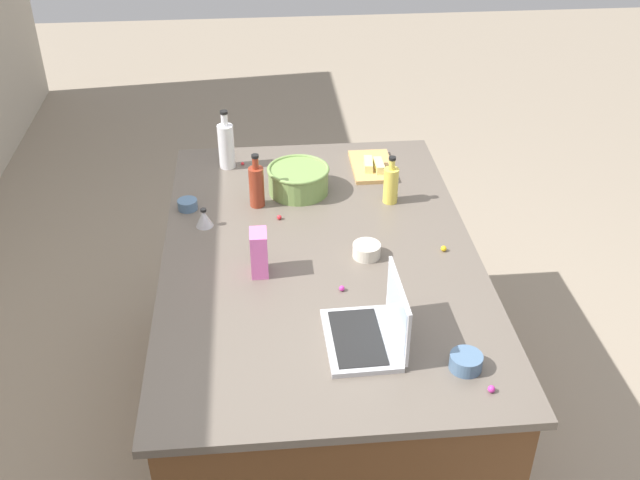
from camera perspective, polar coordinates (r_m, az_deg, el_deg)
ground_plane at (r=3.36m, az=0.00°, el=-13.67°), size 12.00×12.00×0.00m
island_counter at (r=3.04m, az=0.00°, el=-7.87°), size 1.81×1.17×0.90m
laptop at (r=2.34m, az=4.08°, el=-6.89°), size 0.32×0.24×0.22m
mixing_bowl_large at (r=3.13m, az=-1.67°, el=4.70°), size 0.26×0.26×0.11m
bottle_vinegar at (r=3.33m, az=-7.22°, el=7.27°), size 0.07×0.07×0.27m
bottle_oil at (r=3.05m, az=5.47°, el=4.30°), size 0.06×0.06×0.21m
bottle_soy at (r=3.02m, az=-4.90°, el=4.20°), size 0.06×0.06×0.23m
cutting_board at (r=3.34m, az=4.03°, el=5.67°), size 0.30×0.18×0.02m
butter_stick_left at (r=3.30m, az=4.55°, el=5.73°), size 0.11×0.04×0.04m
butter_stick_right at (r=3.30m, az=3.73°, el=5.84°), size 0.11×0.05×0.04m
ramekin_small at (r=2.73m, az=3.60°, el=-0.80°), size 0.10×0.10×0.05m
ramekin_medium at (r=3.07m, az=-10.14°, el=2.70°), size 0.08×0.08×0.04m
ramekin_wide at (r=2.30m, az=11.15°, el=-9.17°), size 0.10×0.10×0.05m
kitchen_timer at (r=2.94m, az=-8.90°, el=1.68°), size 0.07×0.07×0.08m
candy_bag at (r=2.62m, az=-4.71°, el=-0.99°), size 0.09×0.06×0.17m
candy_0 at (r=3.38m, az=-5.97°, el=5.86°), size 0.01×0.01×0.01m
candy_1 at (r=2.96m, az=-3.15°, el=1.75°), size 0.02×0.02×0.02m
candy_2 at (r=2.25m, az=13.04°, el=-11.10°), size 0.02×0.02×0.02m
candy_3 at (r=2.80m, az=9.49°, el=-0.65°), size 0.02×0.02×0.02m
candy_4 at (r=3.17m, az=-1.20°, el=4.06°), size 0.02×0.02×0.02m
candy_5 at (r=2.57m, az=1.69°, el=-3.73°), size 0.02×0.02×0.02m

